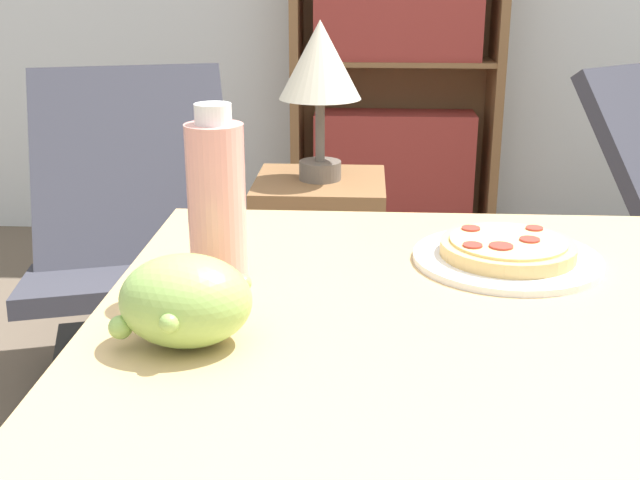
{
  "coord_description": "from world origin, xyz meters",
  "views": [
    {
      "loc": [
        -0.29,
        -0.92,
        1.16
      ],
      "look_at": [
        -0.35,
        0.08,
        0.82
      ],
      "focal_mm": 45.0,
      "sensor_mm": 36.0,
      "label": 1
    }
  ],
  "objects": [
    {
      "name": "bookshelf",
      "position": [
        -0.18,
        2.45,
        0.72
      ],
      "size": [
        0.86,
        0.29,
        1.59
      ],
      "color": "brown",
      "rests_on": "ground_plane"
    },
    {
      "name": "table_lamp",
      "position": [
        -0.41,
        1.12,
        0.92
      ],
      "size": [
        0.21,
        0.21,
        0.41
      ],
      "color": "#665B51",
      "rests_on": "side_table"
    },
    {
      "name": "dining_table",
      "position": [
        -0.08,
        -0.0,
        0.65
      ],
      "size": [
        1.1,
        0.83,
        0.76
      ],
      "color": "tan",
      "rests_on": "ground_plane"
    },
    {
      "name": "lounge_chair_near",
      "position": [
        -0.94,
        1.19,
        0.29
      ],
      "size": [
        0.74,
        0.89,
        0.88
      ],
      "rotation": [
        0.0,
        0.0,
        0.29
      ],
      "color": "black",
      "rests_on": "ground_plane"
    },
    {
      "name": "pizza_on_plate",
      "position": [
        -0.09,
        0.18,
        0.77
      ],
      "size": [
        0.27,
        0.27,
        0.04
      ],
      "color": "white",
      "rests_on": "dining_table"
    },
    {
      "name": "side_table",
      "position": [
        -0.41,
        1.12,
        0.32
      ],
      "size": [
        0.34,
        0.34,
        0.63
      ],
      "color": "brown",
      "rests_on": "ground_plane"
    },
    {
      "name": "drink_bottle",
      "position": [
        -0.48,
        0.03,
        0.88
      ],
      "size": [
        0.07,
        0.07,
        0.25
      ],
      "color": "pink",
      "rests_on": "dining_table"
    },
    {
      "name": "grape_bunch",
      "position": [
        -0.49,
        -0.11,
        0.81
      ],
      "size": [
        0.16,
        0.12,
        0.1
      ],
      "color": "#93BC5B",
      "rests_on": "dining_table"
    }
  ]
}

